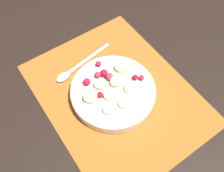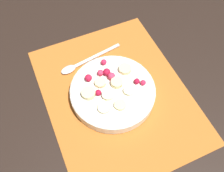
# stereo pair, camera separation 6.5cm
# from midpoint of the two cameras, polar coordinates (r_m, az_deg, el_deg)

# --- Properties ---
(ground_plane) EXTENTS (3.00, 3.00, 0.00)m
(ground_plane) POSITION_cam_midpoint_polar(r_m,az_deg,el_deg) (0.69, -1.77, -2.02)
(ground_plane) COLOR black
(placemat) EXTENTS (0.48, 0.37, 0.01)m
(placemat) POSITION_cam_midpoint_polar(r_m,az_deg,el_deg) (0.69, -1.78, -1.90)
(placemat) COLOR #B26023
(placemat) RESTS_ON ground_plane
(fruit_bowl) EXTENTS (0.23, 0.23, 0.05)m
(fruit_bowl) POSITION_cam_midpoint_polar(r_m,az_deg,el_deg) (0.67, -2.82, -1.07)
(fruit_bowl) COLOR silver
(fruit_bowl) RESTS_ON placemat
(spoon) EXTENTS (0.05, 0.20, 0.01)m
(spoon) POSITION_cam_midpoint_polar(r_m,az_deg,el_deg) (0.73, -11.23, 3.58)
(spoon) COLOR silver
(spoon) RESTS_ON placemat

